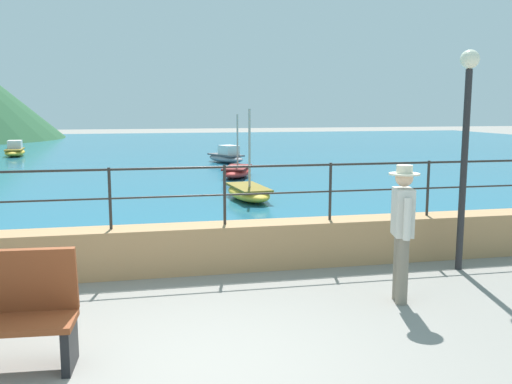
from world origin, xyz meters
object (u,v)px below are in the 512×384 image
lamp_post (466,125)px  boat_3 (15,151)px  person_walking (402,226)px  boat_4 (237,171)px  boat_5 (248,192)px  boat_0 (226,156)px

lamp_post → boat_3: lamp_post is taller
person_walking → boat_4: size_ratio=0.71×
lamp_post → boat_5: 7.23m
boat_0 → boat_3: same height
lamp_post → boat_0: size_ratio=1.33×
person_walking → boat_0: size_ratio=0.71×
person_walking → boat_5: bearing=92.9°
boat_5 → lamp_post: bearing=-73.9°
boat_0 → boat_5: bearing=-95.8°
person_walking → boat_3: 24.97m
boat_5 → boat_0: bearing=84.2°
lamp_post → boat_4: lamp_post is taller
boat_4 → boat_0: bearing=85.1°
boat_3 → boat_5: (8.68, -15.41, -0.06)m
boat_0 → boat_3: size_ratio=1.04×
boat_0 → lamp_post: bearing=-86.8°
boat_0 → boat_4: bearing=-94.9°
boat_0 → boat_5: boat_5 is taller
person_walking → boat_5: size_ratio=0.74×
boat_5 → person_walking: bearing=-87.1°
boat_0 → boat_3: bearing=150.6°
lamp_post → boat_5: (-1.94, 6.70, -1.93)m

